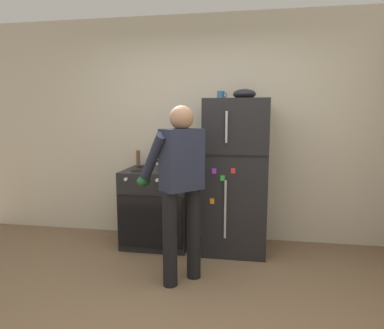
# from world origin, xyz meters

# --- Properties ---
(kitchen_wall_back) EXTENTS (6.00, 0.10, 2.70)m
(kitchen_wall_back) POSITION_xyz_m (0.00, 1.95, 1.35)
(kitchen_wall_back) COLOR beige
(kitchen_wall_back) RESTS_ON ground
(refrigerator) EXTENTS (0.68, 0.72, 1.69)m
(refrigerator) POSITION_xyz_m (0.38, 1.57, 0.84)
(refrigerator) COLOR black
(refrigerator) RESTS_ON ground
(stove_range) EXTENTS (0.76, 0.67, 0.90)m
(stove_range) POSITION_xyz_m (-0.53, 1.56, 0.45)
(stove_range) COLOR black
(stove_range) RESTS_ON ground
(person_cook) EXTENTS (0.64, 0.67, 1.60)m
(person_cook) POSITION_xyz_m (-0.09, 0.73, 0.95)
(person_cook) COLOR black
(person_cook) RESTS_ON ground
(red_pot) EXTENTS (0.36, 0.26, 0.12)m
(red_pot) POSITION_xyz_m (-0.37, 1.52, 0.96)
(red_pot) COLOR #19479E
(red_pot) RESTS_ON stove_range
(coffee_mug) EXTENTS (0.11, 0.08, 0.10)m
(coffee_mug) POSITION_xyz_m (0.20, 1.62, 1.74)
(coffee_mug) COLOR #2D6093
(coffee_mug) RESTS_ON refrigerator
(pepper_mill) EXTENTS (0.05, 0.05, 0.19)m
(pepper_mill) POSITION_xyz_m (-0.83, 1.77, 1.00)
(pepper_mill) COLOR brown
(pepper_mill) RESTS_ON stove_range
(mixing_bowl) EXTENTS (0.25, 0.25, 0.11)m
(mixing_bowl) POSITION_xyz_m (0.46, 1.57, 1.75)
(mixing_bowl) COLOR black
(mixing_bowl) RESTS_ON refrigerator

